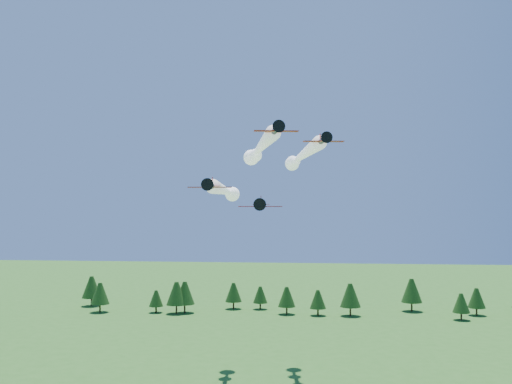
# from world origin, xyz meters

# --- Properties ---
(plane_lead) EXTENTS (14.20, 51.31, 3.70)m
(plane_lead) POSITION_xyz_m (-3.07, 20.78, 50.02)
(plane_lead) COLOR black
(plane_lead) RESTS_ON ground
(plane_left) EXTENTS (9.06, 55.97, 3.70)m
(plane_left) POSITION_xyz_m (-11.15, 27.95, 41.47)
(plane_left) COLOR black
(plane_left) RESTS_ON ground
(plane_right) EXTENTS (13.16, 57.78, 3.70)m
(plane_right) POSITION_xyz_m (5.12, 33.01, 49.35)
(plane_right) COLOR black
(plane_right) RESTS_ON ground
(plane_slot) EXTENTS (8.05, 8.74, 2.83)m
(plane_slot) POSITION_xyz_m (-1.51, 6.89, 38.33)
(plane_slot) COLOR black
(plane_slot) RESTS_ON ground
(treeline) EXTENTS (164.64, 21.67, 11.86)m
(treeline) POSITION_xyz_m (-7.56, 110.03, 6.66)
(treeline) COLOR #382314
(treeline) RESTS_ON ground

